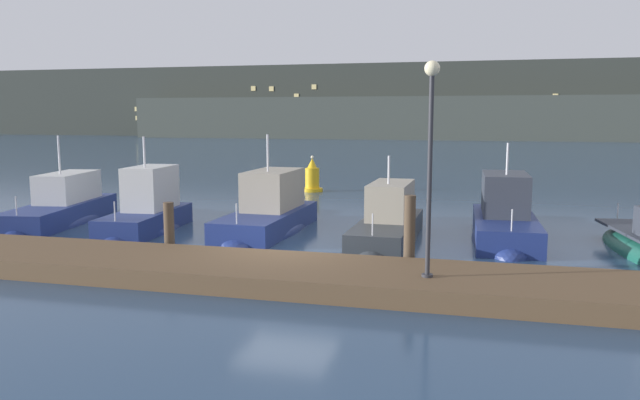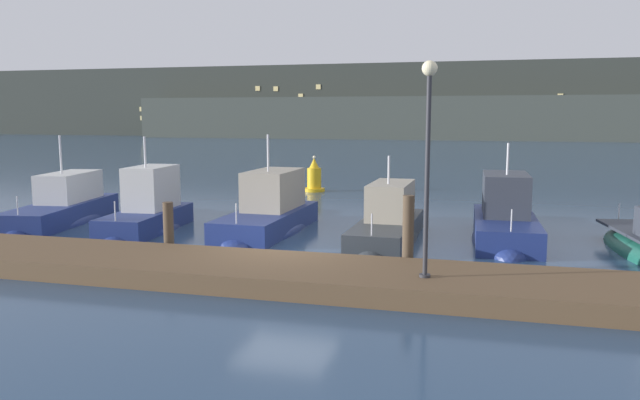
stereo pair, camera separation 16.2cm
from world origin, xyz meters
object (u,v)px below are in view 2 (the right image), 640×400
motorboat_berth_1 (64,214)px  channel_buoy (314,178)px  motorboat_berth_2 (148,219)px  motorboat_berth_3 (269,221)px  motorboat_berth_5 (505,230)px  motorboat_berth_4 (388,231)px  dock_lamppost (428,136)px

motorboat_berth_1 → channel_buoy: motorboat_berth_1 is taller
motorboat_berth_2 → motorboat_berth_3: bearing=13.7°
motorboat_berth_1 → motorboat_berth_2: size_ratio=1.35×
motorboat_berth_1 → motorboat_berth_5: motorboat_berth_1 is taller
motorboat_berth_4 → dock_lamppost: size_ratio=1.32×
motorboat_berth_1 → motorboat_berth_2: 3.85m
motorboat_berth_5 → dock_lamppost: 7.68m
channel_buoy → dock_lamppost: bearing=-67.1°
motorboat_berth_2 → dock_lamppost: (9.74, -5.37, 3.03)m
motorboat_berth_5 → motorboat_berth_4: bearing=-165.3°
motorboat_berth_4 → motorboat_berth_5: (3.50, 0.92, 0.04)m
motorboat_berth_1 → dock_lamppost: bearing=-24.0°
motorboat_berth_5 → motorboat_berth_2: bearing=-172.9°
motorboat_berth_4 → channel_buoy: (-5.54, 11.31, 0.37)m
motorboat_berth_3 → channel_buoy: bearing=97.7°
motorboat_berth_5 → dock_lamppost: bearing=-104.7°
motorboat_berth_2 → dock_lamppost: bearing=-28.8°
motorboat_berth_4 → motorboat_berth_5: bearing=14.7°
motorboat_berth_3 → motorboat_berth_5: motorboat_berth_3 is taller
motorboat_berth_2 → channel_buoy: 12.09m
motorboat_berth_2 → motorboat_berth_5: bearing=7.1°
motorboat_berth_4 → channel_buoy: size_ratio=3.28×
motorboat_berth_2 → channel_buoy: motorboat_berth_2 is taller
motorboat_berth_5 → channel_buoy: size_ratio=3.26×
motorboat_berth_4 → motorboat_berth_1: bearing=179.3°
motorboat_berth_1 → dock_lamppost: dock_lamppost is taller
motorboat_berth_3 → motorboat_berth_4: 4.09m
motorboat_berth_2 → motorboat_berth_3: 4.07m
motorboat_berth_3 → dock_lamppost: 9.11m
motorboat_berth_4 → motorboat_berth_2: bearing=-176.3°
motorboat_berth_1 → dock_lamppost: size_ratio=1.49×
motorboat_berth_1 → motorboat_berth_2: bearing=-9.8°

